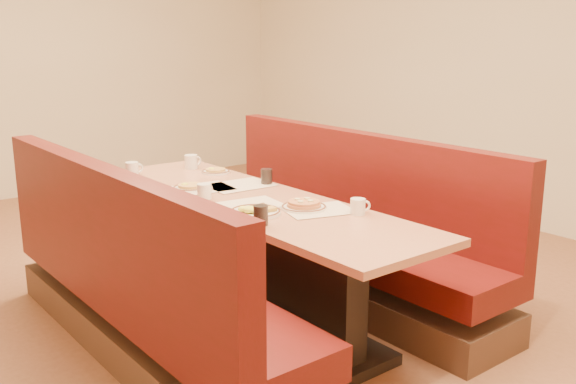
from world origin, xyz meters
TOP-DOWN VIEW (x-y plane):
  - ground at (0.00, 0.00)m, footprint 8.00×8.00m
  - diner_table at (0.00, 0.00)m, footprint 0.70×2.50m
  - booth_left at (-0.73, 0.00)m, footprint 0.55×2.50m
  - booth_right at (0.73, 0.00)m, footprint 0.55×2.50m
  - placemat_near_left at (-0.12, -0.12)m, footprint 0.41×0.33m
  - placemat_near_right at (0.12, -0.44)m, footprint 0.42×0.36m
  - placemat_far_left at (-0.12, 0.38)m, footprint 0.42×0.33m
  - placemat_far_right at (0.12, 0.31)m, footprint 0.41×0.32m
  - pancake_plate at (0.08, -0.37)m, footprint 0.25×0.25m
  - eggs_plate at (-0.19, -0.29)m, footprint 0.27×0.27m
  - extra_plate_mid at (0.21, 0.73)m, footprint 0.19×0.19m
  - extra_plate_far at (-0.17, 0.41)m, footprint 0.21×0.21m
  - coffee_mug_a at (0.24, -0.63)m, footprint 0.11×0.08m
  - coffee_mug_b at (-0.22, 0.16)m, footprint 0.11×0.08m
  - coffee_mug_c at (0.16, 0.96)m, footprint 0.13×0.09m
  - coffee_mug_d at (-0.27, 1.01)m, footprint 0.12×0.09m
  - soda_tumbler_near at (-0.28, -0.47)m, footprint 0.07×0.07m
  - soda_tumbler_mid at (0.28, 0.24)m, footprint 0.07×0.07m

SIDE VIEW (x-z plane):
  - ground at x=0.00m, z-range 0.00..0.00m
  - booth_left at x=-0.73m, z-range -0.16..0.89m
  - booth_right at x=0.73m, z-range -0.16..0.89m
  - diner_table at x=0.00m, z-range 0.00..0.75m
  - placemat_near_left at x=-0.12m, z-range 0.75..0.76m
  - placemat_near_right at x=0.12m, z-range 0.75..0.76m
  - placemat_far_left at x=-0.12m, z-range 0.75..0.76m
  - placemat_far_right at x=0.12m, z-range 0.75..0.76m
  - extra_plate_mid at x=0.21m, z-range 0.74..0.78m
  - extra_plate_far at x=-0.17m, z-range 0.74..0.79m
  - eggs_plate at x=-0.19m, z-range 0.74..0.79m
  - pancake_plate at x=0.08m, z-range 0.74..0.80m
  - coffee_mug_a at x=0.24m, z-range 0.75..0.84m
  - coffee_mug_b at x=-0.22m, z-range 0.75..0.84m
  - coffee_mug_d at x=-0.27m, z-range 0.75..0.84m
  - soda_tumbler_mid at x=0.28m, z-range 0.75..0.85m
  - soda_tumbler_near at x=-0.28m, z-range 0.75..0.85m
  - coffee_mug_c at x=0.16m, z-range 0.75..0.85m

